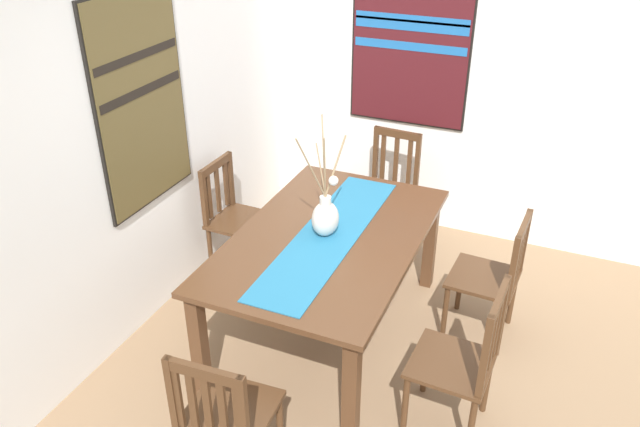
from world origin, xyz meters
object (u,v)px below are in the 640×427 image
chair_0 (463,360)px  chair_2 (389,189)px  dining_table (329,249)px  painting_on_side_wall (411,43)px  centerpiece_vase (325,216)px  chair_1 (235,216)px  chair_4 (224,414)px  chair_3 (494,275)px  painting_on_back_wall (141,102)px

chair_0 → chair_2: size_ratio=1.02×
dining_table → painting_on_side_wall: (1.69, 0.02, 0.89)m
centerpiece_vase → painting_on_side_wall: 1.81m
centerpiece_vase → chair_1: centerpiece_vase is taller
chair_4 → chair_3: bearing=-30.3°
centerpiece_vase → painting_on_back_wall: size_ratio=0.54×
painting_on_back_wall → painting_on_side_wall: 2.16m
dining_table → centerpiece_vase: centerpiece_vase is taller
chair_1 → chair_4: bearing=-151.5°
centerpiece_vase → chair_4: (-1.28, -0.01, -0.43)m
dining_table → chair_3: chair_3 is taller
painting_on_back_wall → painting_on_side_wall: bearing=-32.8°
centerpiece_vase → painting_on_back_wall: (-0.13, 1.17, 0.60)m
chair_0 → chair_2: chair_0 is taller
centerpiece_vase → chair_0: (-0.46, -0.98, -0.42)m
centerpiece_vase → chair_3: centerpiece_vase is taller
chair_1 → painting_on_side_wall: size_ratio=0.68×
chair_4 → chair_0: bearing=-50.0°
dining_table → centerpiece_vase: (0.00, 0.02, 0.23)m
chair_2 → painting_on_back_wall: (-1.43, 1.18, 1.03)m
chair_4 → painting_on_side_wall: (2.97, 0.01, 1.09)m
dining_table → chair_4: size_ratio=2.00×
chair_3 → chair_2: bearing=48.0°
chair_0 → centerpiece_vase: bearing=64.8°
painting_on_back_wall → chair_3: bearing=-76.0°
painting_on_back_wall → chair_1: bearing=-24.3°
chair_1 → chair_2: 1.27m
centerpiece_vase → painting_on_side_wall: bearing=0.0°
centerpiece_vase → chair_4: centerpiece_vase is taller
dining_table → chair_0: chair_0 is taller
centerpiece_vase → painting_on_back_wall: 1.32m
chair_2 → chair_3: bearing=-132.0°
chair_0 → painting_on_back_wall: painting_on_back_wall is taller
chair_0 → chair_2: 2.02m
painting_on_back_wall → painting_on_side_wall: (1.82, -1.17, 0.05)m
dining_table → centerpiece_vase: bearing=79.9°
chair_0 → chair_3: size_ratio=1.06×
centerpiece_vase → chair_2: (1.30, -0.01, -0.42)m
chair_2 → chair_4: size_ratio=1.05×
chair_3 → dining_table: bearing=113.1°
chair_2 → centerpiece_vase: bearing=179.8°
chair_1 → chair_3: bearing=-90.8°
chair_0 → chair_4: 1.27m
centerpiece_vase → chair_0: size_ratio=0.76×
centerpiece_vase → chair_3: size_ratio=0.81×
centerpiece_vase → chair_2: bearing=-0.2°
chair_3 → chair_1: bearing=89.2°
centerpiece_vase → painting_on_back_wall: bearing=96.3°
chair_3 → painting_on_back_wall: size_ratio=0.67×
chair_3 → painting_on_back_wall: 2.46m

